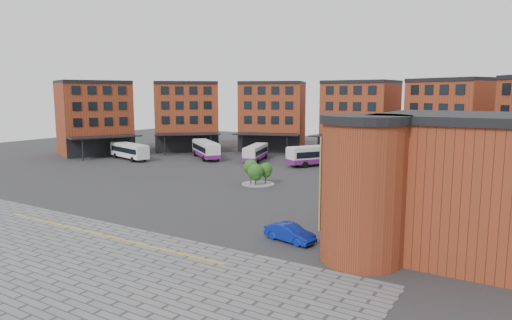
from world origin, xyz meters
The scene contains 13 objects.
ground centered at (0.00, 0.00, 0.00)m, with size 160.00×160.00×0.00m, color #28282B.
paving_zone centered at (2.00, -22.00, 0.01)m, with size 50.00×22.00×0.02m, color slate.
yellow_line centered at (2.00, -14.00, 0.03)m, with size 26.00×0.15×0.02m, color gold.
main_building centered at (-4.77, 38.25, 7.23)m, with size 94.14×42.48×14.60m.
east_building centered at (28.70, -3.06, 5.29)m, with size 17.40×15.40×10.60m.
tree_island centered at (2.06, 11.53, 1.83)m, with size 4.40×4.40×3.38m.
bus_a centered at (-30.27, 19.35, 1.77)m, with size 10.80×5.21×2.98m.
bus_b centered at (-19.19, 27.90, 1.75)m, with size 10.64×9.21×3.24m.
bus_c centered at (-9.59, 30.17, 1.53)m, with size 5.22×10.27×2.83m.
bus_d centered at (2.39, 31.53, 1.81)m, with size 8.64×11.51×3.35m.
bus_e centered at (13.10, 28.09, 1.73)m, with size 8.08×11.03×3.19m.
bus_f centered at (25.23, 25.60, 1.59)m, with size 6.37×10.52×2.94m.
blue_car centered at (16.59, -6.95, 0.73)m, with size 1.55×4.44×1.46m, color #0B1F98.
Camera 1 is at (33.21, -39.28, 12.11)m, focal length 32.00 mm.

